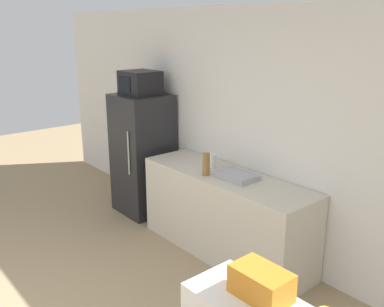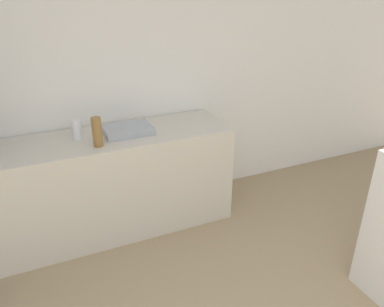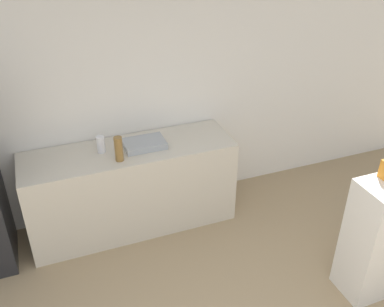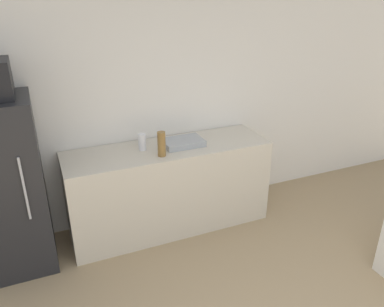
# 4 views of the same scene
# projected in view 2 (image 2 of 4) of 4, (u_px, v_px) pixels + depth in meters

# --- Properties ---
(wall_back) EXTENTS (8.00, 0.06, 2.60)m
(wall_back) POSITION_uv_depth(u_px,v_px,m) (95.00, 80.00, 3.24)
(wall_back) COLOR white
(wall_back) RESTS_ON ground_plane
(counter) EXTENTS (2.05, 0.63, 0.90)m
(counter) POSITION_uv_depth(u_px,v_px,m) (114.00, 183.00, 3.32)
(counter) COLOR beige
(counter) RESTS_ON ground_plane
(sink_basin) EXTENTS (0.40, 0.28, 0.06)m
(sink_basin) POSITION_uv_depth(u_px,v_px,m) (128.00, 130.00, 3.17)
(sink_basin) COLOR #9EA3A8
(sink_basin) RESTS_ON counter
(bottle_tall) EXTENTS (0.08, 0.08, 0.24)m
(bottle_tall) POSITION_uv_depth(u_px,v_px,m) (97.00, 132.00, 2.89)
(bottle_tall) COLOR olive
(bottle_tall) RESTS_ON counter
(bottle_short) EXTENTS (0.08, 0.08, 0.16)m
(bottle_short) POSITION_uv_depth(u_px,v_px,m) (77.00, 130.00, 3.03)
(bottle_short) COLOR silver
(bottle_short) RESTS_ON counter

